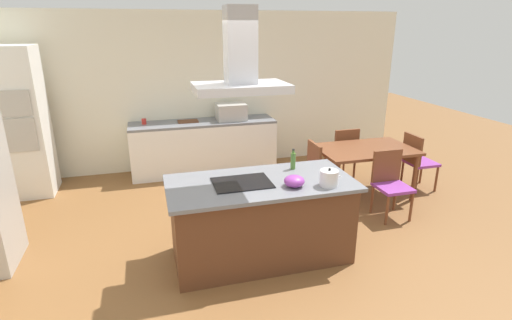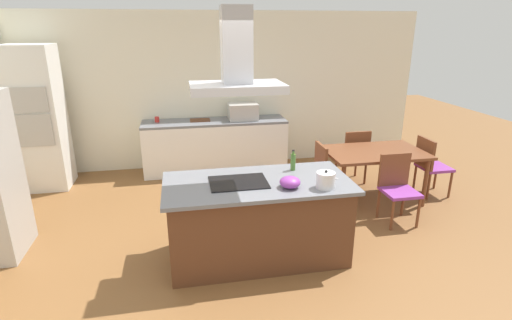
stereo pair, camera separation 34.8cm
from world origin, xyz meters
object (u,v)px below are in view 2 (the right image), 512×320
Objects in this scene: wall_oven_stack at (38,119)px; chair_at_right_end at (430,163)px; mixing_bowl at (290,182)px; tea_kettle at (326,180)px; cutting_board at (200,120)px; chair_at_left_end at (313,171)px; chair_facing_back_wall at (354,153)px; range_hood at (237,65)px; chair_facing_island at (397,184)px; coffee_mug_red at (157,119)px; olive_oil_bottle at (293,162)px; countertop_microwave at (243,111)px; cooktop at (238,182)px; dining_table at (374,156)px.

chair_at_right_end is at bearing -14.23° from wall_oven_stack.
tea_kettle is at bearing -12.24° from mixing_bowl.
cutting_board is 0.38× the size of chair_at_left_end.
wall_oven_stack is 4.95m from chair_facing_back_wall.
wall_oven_stack is 2.44× the size of range_hood.
mixing_bowl reaches higher than cutting_board.
cutting_board is 0.38× the size of chair_facing_island.
coffee_mug_red is (-1.44, 3.18, -0.01)m from mixing_bowl.
chair_facing_island is (1.49, 0.25, -0.49)m from olive_oil_bottle.
range_hood is at bearing -85.50° from cutting_board.
chair_facing_back_wall is at bearing -9.33° from wall_oven_stack.
cutting_board is at bearing 176.15° from countertop_microwave.
wall_oven_stack reaches higher than chair_at_right_end.
olive_oil_bottle is 2.62m from chair_at_right_end.
countertop_microwave is (-0.15, 2.62, 0.04)m from olive_oil_bottle.
wall_oven_stack is 5.97m from chair_at_right_end.
cooktop is 2.93m from countertop_microwave.
coffee_mug_red is 0.04× the size of wall_oven_stack.
dining_table is 0.93m from chair_at_right_end.
mixing_bowl is 0.62× the size of cutting_board.
cutting_board is at bearing 108.38° from tea_kettle.
cooktop is 2.25m from chair_facing_island.
chair_facing_back_wall is 1.00× the size of chair_at_left_end.
olive_oil_bottle is 1.59m from chair_facing_island.
cutting_board reaches higher than cooktop.
chair_at_right_end is at bearing -23.81° from coffee_mug_red.
cooktop is at bearing 160.49° from tea_kettle.
chair_facing_island is at bearing -36.01° from chair_at_left_end.
dining_table is 1.57× the size of chair_facing_back_wall.
cooktop reaches higher than chair_at_left_end.
wall_oven_stack reaches higher than coffee_mug_red.
mixing_bowl is at bearing -117.90° from chair_at_left_end.
coffee_mug_red reaches higher than chair_facing_island.
cutting_board is at bearing 94.50° from range_hood.
dining_table is (1.64, -1.70, -0.37)m from countertop_microwave.
countertop_microwave is 3.11m from chair_at_right_end.
dining_table is at bearing 180.00° from chair_at_right_end.
tea_kettle is at bearing -39.78° from wall_oven_stack.
wall_oven_stack is 5.33m from chair_facing_island.
olive_oil_bottle is at bearing 21.76° from cooktop.
cutting_board is at bearing 102.92° from mixing_bowl.
cutting_board is 3.17m from range_hood.
chair_at_right_end is (3.30, -1.75, -0.40)m from cutting_board.
chair_facing_back_wall is 1.13m from chair_at_right_end.
cooktop reaches higher than chair_at_right_end.
cooktop is 0.90m from tea_kettle.
wall_oven_stack is at bearing 163.22° from dining_table.
range_hood reaches higher than cutting_board.
dining_table is (4.85, -1.46, -0.43)m from wall_oven_stack.
chair_facing_back_wall is (2.38, -1.08, -0.40)m from cutting_board.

